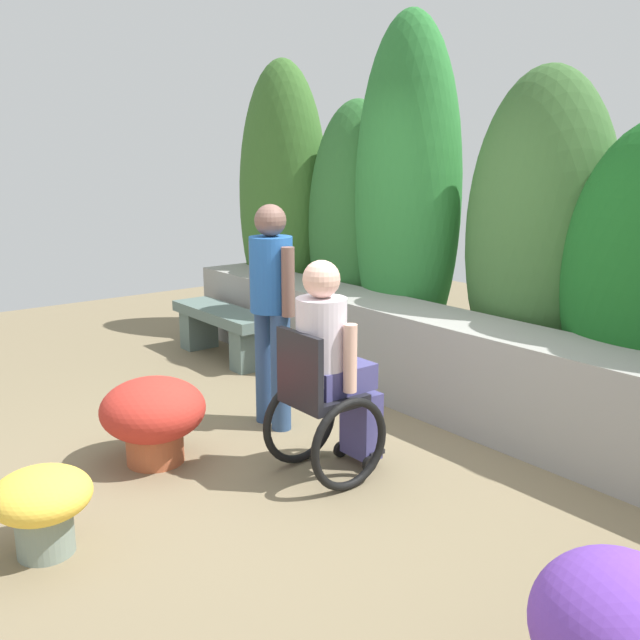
{
  "coord_description": "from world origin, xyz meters",
  "views": [
    {
      "loc": [
        3.33,
        -2.44,
        1.92
      ],
      "look_at": [
        -0.23,
        0.35,
        0.85
      ],
      "focal_mm": 39.53,
      "sensor_mm": 36.0,
      "label": 1
    }
  ],
  "objects": [
    {
      "name": "flower_pot_purple_near",
      "position": [
        0.04,
        -1.58,
        0.27
      ],
      "size": [
        0.48,
        0.48,
        0.44
      ],
      "color": "gray",
      "rests_on": "ground"
    },
    {
      "name": "flower_pot_terracotta_by_wall",
      "position": [
        -0.6,
        -0.69,
        0.32
      ],
      "size": [
        0.66,
        0.66,
        0.55
      ],
      "color": "#AE5534",
      "rests_on": "ground"
    },
    {
      "name": "person_in_wheelchair",
      "position": [
        0.21,
        0.07,
        0.62
      ],
      "size": [
        0.53,
        0.66,
        1.33
      ],
      "rotation": [
        0.0,
        0.0,
        0.16
      ],
      "color": "black",
      "rests_on": "ground"
    },
    {
      "name": "flower_pot_red_accent",
      "position": [
        2.35,
        -0.44,
        0.37
      ],
      "size": [
        0.56,
        0.56,
        0.66
      ],
      "color": "gray",
      "rests_on": "ground"
    },
    {
      "name": "hedge_backdrop",
      "position": [
        -0.11,
        2.1,
        1.3
      ],
      "size": [
        7.32,
        1.11,
        3.1
      ],
      "color": "#396729",
      "rests_on": "ground"
    },
    {
      "name": "ground_plane",
      "position": [
        0.0,
        0.0,
        0.0
      ],
      "size": [
        11.7,
        11.7,
        0.0
      ],
      "primitive_type": "plane",
      "color": "#7A6C50"
    },
    {
      "name": "stone_retaining_wall",
      "position": [
        0.0,
        1.46,
        0.37
      ],
      "size": [
        6.56,
        0.59,
        0.74
      ],
      "primitive_type": "cube",
      "color": "gray",
      "rests_on": "ground"
    },
    {
      "name": "stone_bench",
      "position": [
        -2.38,
        0.86,
        0.31
      ],
      "size": [
        1.32,
        0.39,
        0.48
      ],
      "rotation": [
        0.0,
        0.0,
        0.12
      ],
      "color": "slate",
      "rests_on": "ground"
    },
    {
      "name": "person_standing_companion",
      "position": [
        -0.66,
        0.26,
        0.91
      ],
      "size": [
        0.49,
        0.3,
        1.59
      ],
      "rotation": [
        0.0,
        0.0,
        0.13
      ],
      "color": "#2F4B77",
      "rests_on": "ground"
    }
  ]
}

